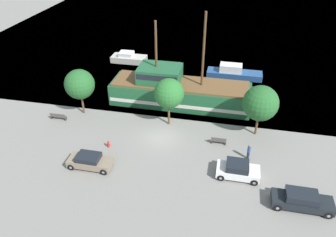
# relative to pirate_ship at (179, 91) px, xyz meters

# --- Properties ---
(ground_plane) EXTENTS (160.00, 160.00, 0.00)m
(ground_plane) POSITION_rel_pirate_ship_xyz_m (-0.54, -7.74, -1.79)
(ground_plane) COLOR gray
(water_surface) EXTENTS (80.00, 80.00, 0.00)m
(water_surface) POSITION_rel_pirate_ship_xyz_m (-0.54, 36.26, -1.79)
(water_surface) COLOR slate
(water_surface) RESTS_ON ground
(pirate_ship) EXTENTS (18.69, 4.86, 11.73)m
(pirate_ship) POSITION_rel_pirate_ship_xyz_m (0.00, 0.00, 0.00)
(pirate_ship) COLOR #1E5633
(pirate_ship) RESTS_ON water_surface
(moored_boat_dockside) EXTENTS (5.57, 2.43, 1.62)m
(moored_boat_dockside) POSITION_rel_pirate_ship_xyz_m (-10.36, 11.58, -1.16)
(moored_boat_dockside) COLOR #B7B2A8
(moored_boat_dockside) RESTS_ON water_surface
(moored_boat_outer) EXTENTS (7.99, 2.31, 1.95)m
(moored_boat_outer) POSITION_rel_pirate_ship_xyz_m (6.52, 9.22, -1.07)
(moored_boat_outer) COLOR navy
(moored_boat_outer) RESTS_ON water_surface
(parked_car_curb_front) EXTENTS (4.23, 1.86, 1.36)m
(parked_car_curb_front) POSITION_rel_pirate_ship_xyz_m (-6.10, -13.88, -1.09)
(parked_car_curb_front) COLOR #7F705B
(parked_car_curb_front) RESTS_ON ground_plane
(parked_car_curb_mid) EXTENTS (3.93, 1.98, 1.59)m
(parked_car_curb_mid) POSITION_rel_pirate_ship_xyz_m (7.80, -12.36, -1.01)
(parked_car_curb_mid) COLOR white
(parked_car_curb_mid) RESTS_ON ground_plane
(parked_car_curb_rear) EXTENTS (4.93, 1.82, 1.59)m
(parked_car_curb_rear) POSITION_rel_pirate_ship_xyz_m (13.09, -15.05, -1.00)
(parked_car_curb_rear) COLOR black
(parked_car_curb_rear) RESTS_ON ground_plane
(fire_hydrant) EXTENTS (0.42, 0.25, 0.76)m
(fire_hydrant) POSITION_rel_pirate_ship_xyz_m (-5.48, -10.61, -1.37)
(fire_hydrant) COLOR red
(fire_hydrant) RESTS_ON ground_plane
(bench_promenade_east) EXTENTS (1.87, 0.45, 0.85)m
(bench_promenade_east) POSITION_rel_pirate_ship_xyz_m (-13.18, -6.80, -1.34)
(bench_promenade_east) COLOR #4C4742
(bench_promenade_east) RESTS_ON ground_plane
(bench_promenade_west) EXTENTS (1.59, 0.45, 0.85)m
(bench_promenade_west) POSITION_rel_pirate_ship_xyz_m (5.70, -7.70, -1.35)
(bench_promenade_west) COLOR #4C4742
(bench_promenade_west) RESTS_ON ground_plane
(pedestrian_walking_near) EXTENTS (0.32, 0.32, 1.68)m
(pedestrian_walking_near) POSITION_rel_pirate_ship_xyz_m (8.76, -9.50, -0.94)
(pedestrian_walking_near) COLOR #232838
(pedestrian_walking_near) RESTS_ON ground_plane
(tree_row_east) EXTENTS (3.50, 3.50, 5.63)m
(tree_row_east) POSITION_rel_pirate_ship_xyz_m (-10.88, -4.75, 2.08)
(tree_row_east) COLOR brown
(tree_row_east) RESTS_ON ground_plane
(tree_row_mideast) EXTENTS (3.34, 3.34, 5.67)m
(tree_row_mideast) POSITION_rel_pirate_ship_xyz_m (-0.22, -5.00, 2.20)
(tree_row_mideast) COLOR brown
(tree_row_mideast) RESTS_ON ground_plane
(tree_row_midwest) EXTENTS (3.78, 3.78, 5.81)m
(tree_row_midwest) POSITION_rel_pirate_ship_xyz_m (9.56, -5.00, 2.13)
(tree_row_midwest) COLOR brown
(tree_row_midwest) RESTS_ON ground_plane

